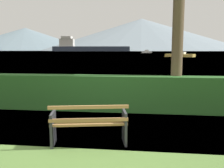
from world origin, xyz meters
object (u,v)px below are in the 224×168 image
Objects in this scene: park_bench at (89,124)px; fishing_boat_near at (180,55)px; tender_far at (147,52)px; cargo_ship_large at (85,47)px.

park_bench is 63.61m from fishing_boat_near.
park_bench is 0.21× the size of fishing_boat_near.
fishing_boat_near is at bearing 79.91° from park_bench.
fishing_boat_near is 1.31× the size of tender_far.
cargo_ship_large is at bearing 115.09° from tender_far.
park_bench is at bearing -77.07° from cargo_ship_large.
park_bench is 142.20m from tender_far.
fishing_boat_near is (11.15, 62.63, 0.08)m from park_bench.
tender_far reaches higher than park_bench.
park_bench is at bearing -100.09° from fishing_boat_near.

